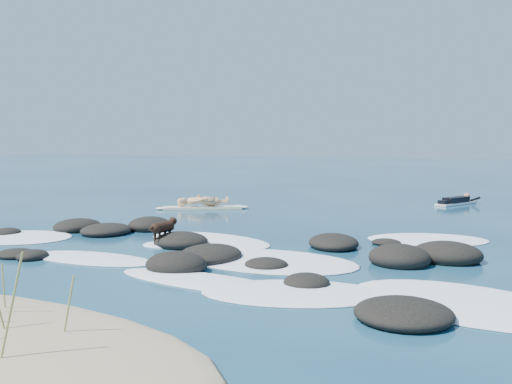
% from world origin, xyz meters
% --- Properties ---
extents(ground, '(160.00, 160.00, 0.00)m').
position_xyz_m(ground, '(0.00, 0.00, 0.00)').
color(ground, '#0A2642').
rests_on(ground, ground).
extents(reef_rocks, '(12.92, 7.19, 0.56)m').
position_xyz_m(reef_rocks, '(1.27, -1.21, 0.11)').
color(reef_rocks, black).
rests_on(reef_rocks, ground).
extents(breaking_foam, '(16.19, 8.83, 0.12)m').
position_xyz_m(breaking_foam, '(1.36, -1.81, 0.01)').
color(breaking_foam, white).
rests_on(breaking_foam, ground).
extents(standing_surfer_rig, '(3.18, 2.01, 1.98)m').
position_xyz_m(standing_surfer_rig, '(-3.11, 6.01, 0.78)').
color(standing_surfer_rig, '#FFF6CB').
rests_on(standing_surfer_rig, ground).
extents(paddling_surfer_rig, '(1.65, 2.32, 0.43)m').
position_xyz_m(paddling_surfer_rig, '(5.55, 11.19, 0.15)').
color(paddling_surfer_rig, silver).
rests_on(paddling_surfer_rig, ground).
extents(dog, '(0.36, 1.07, 0.68)m').
position_xyz_m(dog, '(-0.47, -1.04, 0.45)').
color(dog, black).
rests_on(dog, ground).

